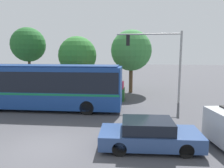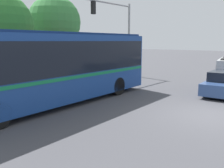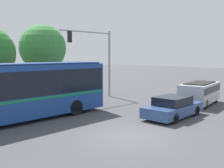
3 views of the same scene
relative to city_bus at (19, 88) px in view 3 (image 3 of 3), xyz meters
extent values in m
plane|color=#444449|center=(2.55, -6.41, -1.92)|extent=(140.00, 140.00, 0.00)
cube|color=navy|center=(0.01, 0.00, -0.16)|extent=(11.17, 2.97, 3.03)
cube|color=black|center=(0.01, 0.00, 0.33)|extent=(10.95, 3.00, 1.46)
cube|color=#147A47|center=(0.01, 0.00, -0.52)|extent=(11.06, 3.00, 0.14)
cube|color=navy|center=(0.01, 0.00, 1.41)|extent=(10.72, 2.75, 0.10)
cylinder|color=black|center=(3.26, -1.02, -1.42)|extent=(1.01, 0.34, 1.00)
cylinder|color=black|center=(3.18, 1.25, -1.42)|extent=(1.01, 0.34, 1.00)
cube|color=navy|center=(7.36, -5.71, -1.44)|extent=(4.62, 2.20, 0.63)
cube|color=black|center=(7.25, -5.71, -0.86)|extent=(2.36, 1.82, 0.52)
cylinder|color=black|center=(8.70, -4.78, -1.61)|extent=(0.64, 0.26, 0.62)
cylinder|color=black|center=(8.81, -6.44, -1.61)|extent=(0.64, 0.26, 0.62)
cylinder|color=black|center=(5.96, -4.96, -1.61)|extent=(0.64, 0.26, 0.62)
cylinder|color=black|center=(6.07, -6.63, -1.61)|extent=(0.64, 0.26, 0.62)
cube|color=#B2B5B7|center=(12.53, -4.69, -0.98)|extent=(5.00, 2.82, 1.46)
cube|color=black|center=(12.53, -4.69, -0.66)|extent=(4.82, 2.81, 0.50)
cube|color=black|center=(12.53, -4.69, -0.21)|extent=(3.53, 2.16, 0.08)
cylinder|color=black|center=(13.75, -3.60, -1.58)|extent=(0.73, 0.39, 0.69)
cylinder|color=black|center=(14.08, -5.23, -1.58)|extent=(0.73, 0.39, 0.69)
cylinder|color=black|center=(10.99, -4.16, -1.58)|extent=(0.73, 0.39, 0.69)
cylinder|color=black|center=(11.31, -5.79, -1.58)|extent=(0.73, 0.39, 0.69)
cylinder|color=gray|center=(10.21, 3.21, 1.11)|extent=(0.18, 0.18, 6.06)
cylinder|color=gray|center=(7.54, 3.21, 3.91)|extent=(5.34, 0.12, 0.12)
cube|color=black|center=(5.84, 3.21, 3.41)|extent=(0.30, 0.22, 0.90)
cylinder|color=red|center=(5.84, 3.33, 3.71)|extent=(0.18, 0.02, 0.18)
cylinder|color=yellow|center=(5.84, 3.33, 3.41)|extent=(0.18, 0.02, 0.18)
cylinder|color=green|center=(5.84, 3.33, 3.11)|extent=(0.18, 0.02, 0.18)
cube|color=#286028|center=(1.61, 3.76, -1.37)|extent=(7.80, 1.33, 1.11)
cube|color=#CC3351|center=(1.61, 3.76, -0.52)|extent=(7.65, 1.27, 0.58)
cylinder|color=brown|center=(5.93, 7.79, -0.43)|extent=(0.40, 0.40, 2.98)
sphere|color=#387F3D|center=(5.93, 7.79, 2.62)|extent=(4.35, 4.35, 4.35)
camera|label=1|loc=(6.85, -14.90, 2.38)|focal=33.65mm
camera|label=2|loc=(-7.56, -9.52, 1.07)|focal=40.15mm
camera|label=3|loc=(-6.56, -14.81, 1.93)|focal=42.38mm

